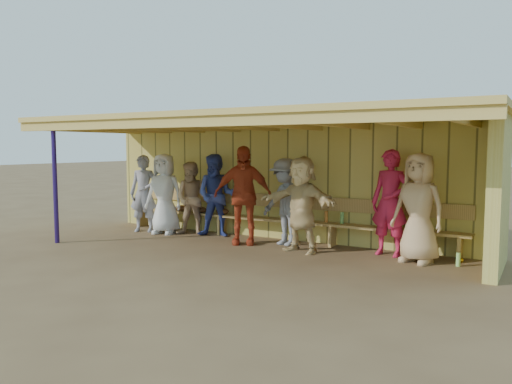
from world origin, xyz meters
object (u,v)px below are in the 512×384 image
player_b (164,194)px  player_g (390,203)px  player_h (419,208)px  player_c (216,195)px  player_d (243,195)px  player_a (144,193)px  player_extra (193,199)px  bench (275,214)px  player_f (301,204)px  player_e (286,202)px

player_b → player_g: 4.92m
player_b → player_h: size_ratio=0.97×
player_c → player_d: player_d is taller
player_c → player_a: bearing=171.0°
player_b → player_extra: size_ratio=1.11×
bench → player_extra: bearing=-166.8°
player_b → player_f: bearing=-16.5°
player_a → player_f: size_ratio=0.99×
player_h → bench: size_ratio=0.24×
player_c → player_d: (0.92, -0.42, 0.09)m
player_h → bench: 3.10m
player_h → player_d: bearing=-162.5°
player_d → player_h: 3.34m
player_b → player_f: 3.45m
player_b → player_g: (4.91, 0.29, 0.06)m
player_h → player_extra: size_ratio=1.14×
player_c → player_extra: size_ratio=1.11×
player_d → player_e: player_d is taller
player_b → player_h: (5.46, -0.00, 0.03)m
player_h → player_b: bearing=-164.7°
player_f → player_h: (2.02, 0.24, 0.03)m
player_c → player_h: size_ratio=0.97×
player_a → player_d: 2.69m
player_e → player_f: player_f is taller
player_b → player_g: player_g is taller
player_a → player_h: (6.03, 0.04, 0.04)m
player_g → bench: size_ratio=0.25×
player_e → bench: 0.67m
player_extra → player_a: bearing=170.9°
player_e → player_extra: (-2.25, -0.03, -0.05)m
player_extra → player_g: bearing=-17.5°
player_f → player_g: player_g is taller
player_d → player_e: 0.85m
player_e → bench: (-0.45, 0.39, -0.32)m
player_f → player_extra: 2.83m
player_h → player_f: bearing=-158.0°
player_b → player_f: (3.45, -0.24, -0.01)m
player_a → player_extra: player_a is taller
player_d → player_e: size_ratio=1.14×
player_d → player_g: (2.79, 0.42, -0.03)m
player_c → player_extra: (-0.55, -0.12, -0.08)m
player_b → player_g: bearing=-9.2°
player_g → player_extra: (-4.27, -0.12, -0.14)m
player_a → player_extra: 1.24m
player_a → player_e: 3.47m
player_c → player_e: (1.70, -0.08, -0.03)m
player_e → player_c: bearing=-166.9°
player_a → player_f: bearing=-25.3°
player_d → player_f: (1.32, -0.11, -0.09)m
player_g → player_d: bearing=-162.7°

